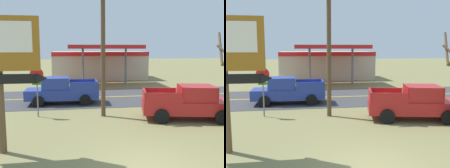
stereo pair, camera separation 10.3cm
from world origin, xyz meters
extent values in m
plane|color=olive|center=(0.00, 0.00, 0.00)|extent=(180.00, 180.00, 0.00)
cube|color=#3D3D3F|center=(0.00, 13.00, 0.01)|extent=(140.00, 8.00, 0.02)
cube|color=gold|center=(0.00, 13.00, 0.02)|extent=(126.00, 0.20, 0.01)
cone|color=black|center=(-3.65, 1.93, 2.93)|extent=(0.40, 0.44, 0.44)
cylinder|color=slate|center=(-4.55, 7.44, 1.10)|extent=(0.08, 0.08, 2.20)
cylinder|color=red|center=(-4.55, 7.41, 2.55)|extent=(0.76, 0.03, 0.76)
cylinder|color=white|center=(-4.55, 7.43, 2.55)|extent=(0.80, 0.01, 0.80)
cube|color=#19722D|center=(-4.55, 7.41, 2.00)|extent=(0.56, 0.03, 0.14)
cylinder|color=brown|center=(-0.68, 7.01, 4.19)|extent=(0.26, 0.26, 8.38)
cylinder|color=brown|center=(4.77, 3.78, 4.06)|extent=(0.65, 1.38, 1.66)
cube|color=beige|center=(1.15, 26.59, 1.80)|extent=(12.00, 6.00, 3.60)
cube|color=red|center=(1.15, 23.54, 3.35)|extent=(12.00, 0.12, 0.50)
cube|color=red|center=(1.15, 20.59, 4.20)|extent=(8.00, 5.00, 0.40)
cylinder|color=slate|center=(-1.25, 20.59, 2.10)|extent=(0.24, 0.24, 4.20)
cylinder|color=slate|center=(3.55, 20.59, 2.10)|extent=(0.24, 0.24, 4.20)
cube|color=red|center=(4.03, 5.55, 0.76)|extent=(5.50, 3.01, 0.72)
cube|color=red|center=(4.47, 5.46, 1.54)|extent=(2.24, 2.16, 0.84)
cube|color=#28333D|center=(5.34, 5.27, 1.54)|extent=(0.45, 1.64, 0.71)
cube|color=red|center=(2.74, 6.78, 1.40)|extent=(1.93, 0.53, 0.56)
cube|color=red|center=(2.35, 4.98, 1.40)|extent=(1.93, 0.53, 0.56)
cube|color=red|center=(1.59, 6.08, 1.40)|extent=(0.51, 1.86, 0.56)
cylinder|color=black|center=(5.81, 6.17, 0.40)|extent=(0.84, 0.44, 0.80)
cylinder|color=black|center=(5.40, 4.26, 0.40)|extent=(0.84, 0.44, 0.80)
cylinder|color=black|center=(2.66, 6.85, 0.40)|extent=(0.84, 0.44, 0.80)
cylinder|color=black|center=(2.25, 4.94, 0.40)|extent=(0.84, 0.44, 0.80)
cube|color=#233893|center=(-3.23, 11.00, 0.76)|extent=(5.20, 1.96, 0.72)
cube|color=#233893|center=(-3.68, 11.00, 1.54)|extent=(1.90, 1.80, 0.84)
cube|color=#28333D|center=(-4.57, 11.00, 1.54)|extent=(0.10, 1.66, 0.71)
cube|color=#233893|center=(-1.70, 10.08, 1.40)|extent=(1.95, 0.12, 0.56)
cube|color=#233893|center=(-1.70, 11.92, 1.40)|extent=(1.95, 0.12, 0.56)
cube|color=#233893|center=(-0.73, 11.00, 1.40)|extent=(0.12, 1.88, 0.56)
cylinder|color=black|center=(-4.84, 10.02, 0.40)|extent=(0.80, 0.28, 0.80)
cylinder|color=black|center=(-4.84, 11.98, 0.40)|extent=(0.80, 0.28, 0.80)
cylinder|color=black|center=(-1.61, 10.02, 0.40)|extent=(0.80, 0.28, 0.80)
cylinder|color=black|center=(-1.61, 11.98, 0.40)|extent=(0.80, 0.28, 0.80)
camera|label=1|loc=(-2.55, -8.18, 4.07)|focal=41.71mm
camera|label=2|loc=(-2.44, -8.19, 4.07)|focal=41.71mm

